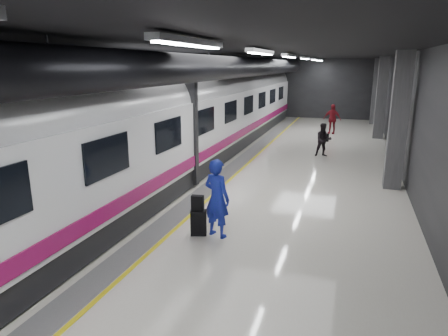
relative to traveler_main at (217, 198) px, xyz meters
The scene contains 9 objects.
ground 3.71m from the traveler_main, 93.05° to the left, with size 40.00×40.00×0.00m, color silver.
platform_hall 5.24m from the traveler_main, 96.01° to the left, with size 10.02×40.02×4.51m.
train 5.08m from the traveler_main, 133.86° to the left, with size 3.05×38.00×4.05m.
traveler_main is the anchor object (origin of this frame).
suitcase_main 0.79m from the traveler_main, 169.80° to the right, with size 0.38×0.24×0.63m, color black.
shoulder_bag 0.50m from the traveler_main, behind, with size 0.28×0.15×0.38m, color black.
traveler_far_a 9.93m from the traveler_main, 79.86° to the left, with size 0.73×0.57×1.51m, color black.
traveler_far_b 16.42m from the traveler_main, 83.88° to the left, with size 1.04×0.43×1.77m, color maroon.
suitcase_far 13.65m from the traveler_main, 83.23° to the left, with size 0.30×0.19×0.44m, color black.
Camera 1 is at (3.13, -12.11, 4.04)m, focal length 32.00 mm.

